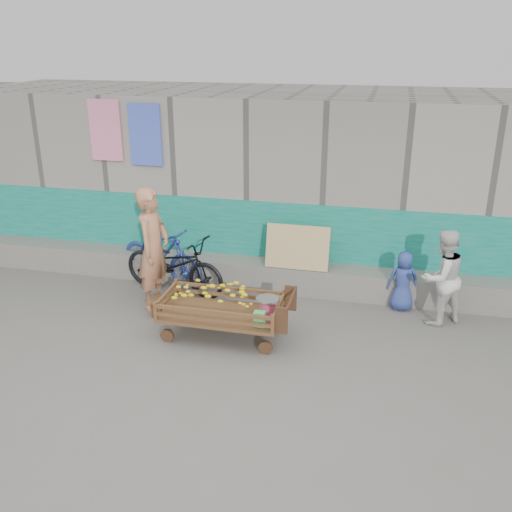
% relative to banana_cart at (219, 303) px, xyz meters
% --- Properties ---
extents(ground, '(80.00, 80.00, 0.00)m').
position_rel_banana_cart_xyz_m(ground, '(0.50, -0.58, -0.52)').
color(ground, '#5F5D56').
rests_on(ground, ground).
extents(building_wall, '(12.00, 3.50, 3.00)m').
position_rel_banana_cart_xyz_m(building_wall, '(0.49, 3.46, 0.95)').
color(building_wall, gray).
rests_on(building_wall, ground).
extents(banana_cart, '(1.80, 0.82, 0.77)m').
position_rel_banana_cart_xyz_m(banana_cart, '(0.00, 0.00, 0.00)').
color(banana_cart, brown).
rests_on(banana_cart, ground).
extents(bench, '(1.00, 0.30, 0.25)m').
position_rel_banana_cart_xyz_m(bench, '(-0.71, 0.41, -0.34)').
color(bench, brown).
rests_on(bench, ground).
extents(vendor_man, '(0.48, 0.70, 1.87)m').
position_rel_banana_cart_xyz_m(vendor_man, '(-1.23, 0.71, 0.41)').
color(vendor_man, '#B87652').
rests_on(vendor_man, ground).
extents(woman, '(0.87, 0.84, 1.41)m').
position_rel_banana_cart_xyz_m(woman, '(2.95, 1.15, 0.19)').
color(woman, silver).
rests_on(woman, ground).
extents(child, '(0.48, 0.34, 0.93)m').
position_rel_banana_cart_xyz_m(child, '(2.44, 1.47, -0.06)').
color(child, '#2E418D').
rests_on(child, ground).
extents(bicycle_dark, '(1.91, 1.02, 0.96)m').
position_rel_banana_cart_xyz_m(bicycle_dark, '(-1.14, 1.27, -0.04)').
color(bicycle_dark, black).
rests_on(bicycle_dark, ground).
extents(bicycle_blue, '(1.78, 1.07, 1.03)m').
position_rel_banana_cart_xyz_m(bicycle_blue, '(-1.44, 1.47, -0.00)').
color(bicycle_blue, '#273F92').
rests_on(bicycle_blue, ground).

